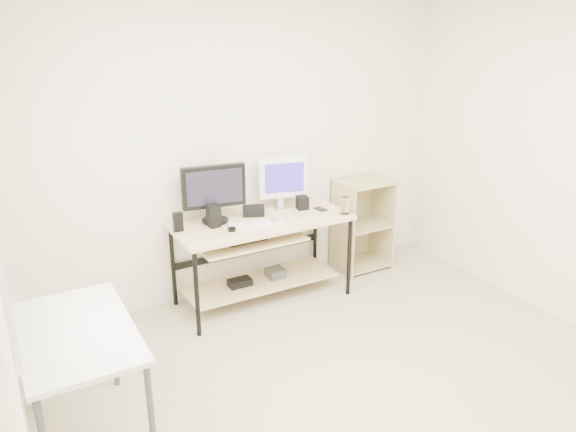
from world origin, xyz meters
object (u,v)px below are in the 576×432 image
(shelf_unit, at_px, (360,223))
(black_monitor, at_px, (214,190))
(audio_controller, at_px, (178,222))
(side_table, at_px, (77,342))
(desk, at_px, (259,243))
(white_imac, at_px, (283,179))

(shelf_unit, bearing_deg, black_monitor, -179.39)
(audio_controller, bearing_deg, black_monitor, 12.78)
(side_table, distance_m, black_monitor, 1.82)
(desk, height_order, black_monitor, black_monitor)
(black_monitor, height_order, white_imac, black_monitor)
(side_table, xyz_separation_m, audio_controller, (0.98, 1.15, 0.16))
(desk, relative_size, audio_controller, 9.51)
(shelf_unit, relative_size, audio_controller, 5.71)
(shelf_unit, height_order, audio_controller, audio_controller)
(audio_controller, bearing_deg, white_imac, 8.85)
(side_table, relative_size, audio_controller, 6.34)
(black_monitor, height_order, audio_controller, black_monitor)
(desk, distance_m, shelf_unit, 1.19)
(side_table, distance_m, white_imac, 2.37)
(white_imac, relative_size, audio_controller, 2.96)
(shelf_unit, bearing_deg, white_imac, 178.55)
(white_imac, bearing_deg, black_monitor, -162.54)
(desk, height_order, side_table, same)
(black_monitor, bearing_deg, audio_controller, -163.03)
(desk, xyz_separation_m, shelf_unit, (1.18, 0.16, -0.09))
(desk, relative_size, side_table, 1.50)
(black_monitor, distance_m, audio_controller, 0.40)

